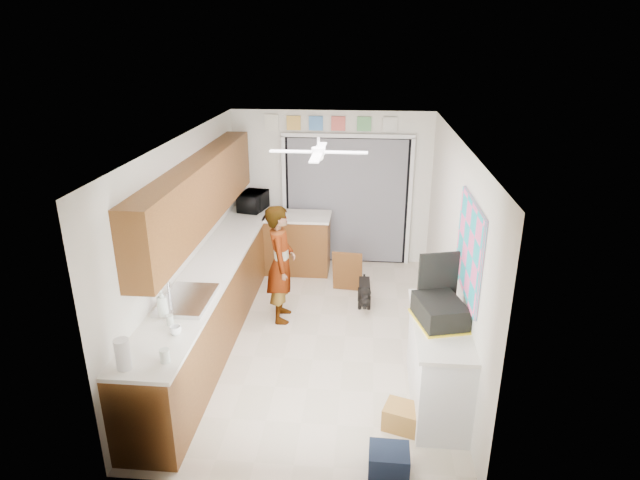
{
  "coord_description": "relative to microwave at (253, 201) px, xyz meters",
  "views": [
    {
      "loc": [
        0.57,
        -5.91,
        3.58
      ],
      "look_at": [
        0.0,
        0.4,
        1.15
      ],
      "focal_mm": 30.0,
      "sensor_mm": 36.0,
      "label": 1
    }
  ],
  "objects": [
    {
      "name": "door_trim_left",
      "position": [
        0.47,
        0.24,
        -0.04
      ],
      "size": [
        0.06,
        0.04,
        2.1
      ],
      "primitive_type": "cube",
      "color": "white",
      "rests_on": "wall_back"
    },
    {
      "name": "man",
      "position": [
        0.73,
        -1.79,
        -0.29
      ],
      "size": [
        0.43,
        0.61,
        1.59
      ],
      "primitive_type": "imported",
      "rotation": [
        0.0,
        0.0,
        1.66
      ],
      "color": "white",
      "rests_on": "floor"
    },
    {
      "name": "suitcase",
      "position": [
        2.56,
        -3.4,
        -0.03
      ],
      "size": [
        0.54,
        0.63,
        0.23
      ],
      "primitive_type": "cube",
      "rotation": [
        0.0,
        0.0,
        0.26
      ],
      "color": "black",
      "rests_on": "right_counter_top"
    },
    {
      "name": "peninsula_top",
      "position": [
        0.74,
        -0.2,
        -0.17
      ],
      "size": [
        1.04,
        0.64,
        0.04
      ],
      "primitive_type": "cube",
      "color": "white",
      "rests_on": "peninsula_base"
    },
    {
      "name": "abstract_painting",
      "position": [
        2.82,
        -3.2,
        0.56
      ],
      "size": [
        0.03,
        1.15,
        0.95
      ],
      "primitive_type": "cube",
      "color": "#FF5DA0",
      "rests_on": "wall_right"
    },
    {
      "name": "suitcase_rim",
      "position": [
        2.56,
        -3.4,
        -0.14
      ],
      "size": [
        0.58,
        0.67,
        0.02
      ],
      "primitive_type": "cube",
      "rotation": [
        0.0,
        0.0,
        0.26
      ],
      "color": "yellow",
      "rests_on": "suitcase"
    },
    {
      "name": "ceiling",
      "position": [
        1.24,
        -2.2,
        1.41
      ],
      "size": [
        5.0,
        5.0,
        0.0
      ],
      "primitive_type": "plane",
      "rotation": [
        3.14,
        0.0,
        0.0
      ],
      "color": "white",
      "rests_on": "ground"
    },
    {
      "name": "microwave",
      "position": [
        0.0,
        0.0,
        0.0
      ],
      "size": [
        0.45,
        0.59,
        0.29
      ],
      "primitive_type": "imported",
      "rotation": [
        0.0,
        0.0,
        1.38
      ],
      "color": "black",
      "rests_on": "left_countertop"
    },
    {
      "name": "curtain_panel",
      "position": [
        1.49,
        0.23,
        -0.04
      ],
      "size": [
        1.9,
        0.03,
        2.05
      ],
      "primitive_type": "cube",
      "color": "gray",
      "rests_on": "wall_back"
    },
    {
      "name": "right_counter_top",
      "position": [
        2.58,
        -3.4,
        -0.17
      ],
      "size": [
        0.54,
        1.44,
        0.04
      ],
      "primitive_type": "cube",
      "color": "white",
      "rests_on": "right_counter_base"
    },
    {
      "name": "header_frame_1",
      "position": [
        0.99,
        0.27,
        1.21
      ],
      "size": [
        0.22,
        0.02,
        0.22
      ],
      "primitive_type": "cube",
      "color": "#4D86CE",
      "rests_on": "wall_back"
    },
    {
      "name": "route66_sign",
      "position": [
        0.29,
        0.27,
        1.21
      ],
      "size": [
        0.22,
        0.02,
        0.26
      ],
      "primitive_type": "cube",
      "color": "silver",
      "rests_on": "wall_back"
    },
    {
      "name": "cardboard_box",
      "position": [
        2.24,
        -3.84,
        -0.97
      ],
      "size": [
        0.44,
        0.38,
        0.23
      ],
      "primitive_type": "cube",
      "rotation": [
        0.0,
        0.0,
        -0.31
      ],
      "color": "olive",
      "rests_on": "floor"
    },
    {
      "name": "sink_basin",
      "position": [
        -0.05,
        -3.2,
        -0.13
      ],
      "size": [
        0.5,
        0.76,
        0.06
      ],
      "primitive_type": "cube",
      "color": "silver",
      "rests_on": "left_countertop"
    },
    {
      "name": "soap_bottle",
      "position": [
        -0.18,
        -3.53,
        0.0
      ],
      "size": [
        0.14,
        0.14,
        0.3
      ],
      "primitive_type": "imported",
      "rotation": [
        0.0,
        0.0,
        -0.26
      ],
      "color": "silver",
      "rests_on": "left_countertop"
    },
    {
      "name": "left_countertop",
      "position": [
        -0.05,
        -2.2,
        -0.17
      ],
      "size": [
        0.62,
        4.8,
        0.04
      ],
      "primitive_type": "cube",
      "color": "white",
      "rests_on": "left_base_cabinets"
    },
    {
      "name": "left_base_cabinets",
      "position": [
        -0.06,
        -2.2,
        -0.64
      ],
      "size": [
        0.6,
        4.8,
        0.9
      ],
      "primitive_type": "cube",
      "color": "brown",
      "rests_on": "floor"
    },
    {
      "name": "ceiling_fan",
      "position": [
        1.24,
        -2.0,
        1.23
      ],
      "size": [
        1.14,
        1.14,
        0.24
      ],
      "primitive_type": "cube",
      "color": "white",
      "rests_on": "ceiling"
    },
    {
      "name": "wall_left",
      "position": [
        -0.36,
        -2.2,
        0.16
      ],
      "size": [
        0.0,
        5.0,
        5.0
      ],
      "primitive_type": "plane",
      "rotation": [
        1.57,
        0.0,
        1.57
      ],
      "color": "silver",
      "rests_on": "ground"
    },
    {
      "name": "faucet",
      "position": [
        -0.24,
        -3.2,
        -0.04
      ],
      "size": [
        0.03,
        0.03,
        0.22
      ],
      "primitive_type": "cylinder",
      "color": "silver",
      "rests_on": "left_countertop"
    },
    {
      "name": "jar_a",
      "position": [
        0.13,
        -4.31,
        -0.09
      ],
      "size": [
        0.11,
        0.11,
        0.12
      ],
      "primitive_type": "cylinder",
      "rotation": [
        0.0,
        0.0,
        0.37
      ],
      "color": "silver",
      "rests_on": "left_countertop"
    },
    {
      "name": "back_opening_recess",
      "position": [
        1.49,
        0.27,
        -0.04
      ],
      "size": [
        2.0,
        0.06,
        2.1
      ],
      "primitive_type": "cube",
      "color": "black",
      "rests_on": "wall_back"
    },
    {
      "name": "upper_cabinets",
      "position": [
        -0.2,
        -2.0,
        0.71
      ],
      "size": [
        0.32,
        4.0,
        0.8
      ],
      "primitive_type": "cube",
      "color": "brown",
      "rests_on": "wall_left"
    },
    {
      "name": "door_trim_right",
      "position": [
        2.51,
        0.24,
        -0.04
      ],
      "size": [
        0.06,
        0.04,
        2.1
      ],
      "primitive_type": "cube",
      "color": "white",
      "rests_on": "wall_back"
    },
    {
      "name": "door_trim_head",
      "position": [
        1.49,
        0.24,
        1.03
      ],
      "size": [
        2.1,
        0.04,
        0.06
      ],
      "primitive_type": "cube",
      "color": "white",
      "rests_on": "wall_back"
    },
    {
      "name": "wall_back",
      "position": [
        1.24,
        0.3,
        0.16
      ],
      "size": [
        3.2,
        0.0,
        3.2
      ],
      "primitive_type": "plane",
      "rotation": [
        1.57,
        0.0,
        0.0
      ],
      "color": "silver",
      "rests_on": "ground"
    },
    {
      "name": "right_counter_base",
      "position": [
        2.59,
        -3.4,
        -0.64
      ],
      "size": [
        0.5,
        1.4,
        0.9
      ],
      "primitive_type": "cube",
      "color": "white",
      "rests_on": "floor"
    },
    {
      "name": "paper_towel_roll",
      "position": [
        -0.18,
        -4.44,
        -0.01
      ],
      "size": [
        0.15,
        0.15,
        0.28
      ],
      "primitive_type": "cylinder",
      "rotation": [
        0.0,
        0.0,
        0.19
      ],
      "color": "white",
      "rests_on": "left_countertop"
    },
    {
      "name": "header_frame_0",
      "position": [
        0.64,
        0.27,
        1.21
      ],
      "size": [
        0.22,
        0.02,
        0.22
      ],
      "primitive_type": "cube",
      "color": "gold",
      "rests_on": "wall_back"
    },
    {
      "name": "floor",
      "position": [
        1.24,
        -2.2,
        -1.09
      ],
      "size": [
        5.0,
        5.0,
        0.0
      ],
      "primitive_type": "plane",
      "color": "beige",
      "rests_on": "ground"
    },
    {
      "name": "wall_front",
      "position": [
        1.24,
        -4.7,
        0.16
      ],
      "size": [
        3.2,
        0.0,
        3.2
      ],
      "primitive_type": "plane",
      "rotation": [
        -1.57,
        0.0,
        0.0
      ],
      "color": "silver",
      "rests_on": "ground"
    },
    {
      "name": "wall_right",
      "position": [
        2.84,
        -2.2,
        0.16
      ],
      "size": [
        0.0,
        5.0,
        5.0
      ],
      "primitive_type": "plane",
      "rotation": [
        1.57,
        0.0,
        -1.57
      ],
      "color": "silver",
      "rests_on": "ground"
    },
    {
      "name": "jar_b",
      "position": [
        -0.05,
        -3.7,
        -0.1
      ],
      "size": [
        0.08,
        0.08,
        0.1
      ],
      "primitive_type": "cylinder",
      "rotation": [
        0.0,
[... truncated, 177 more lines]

